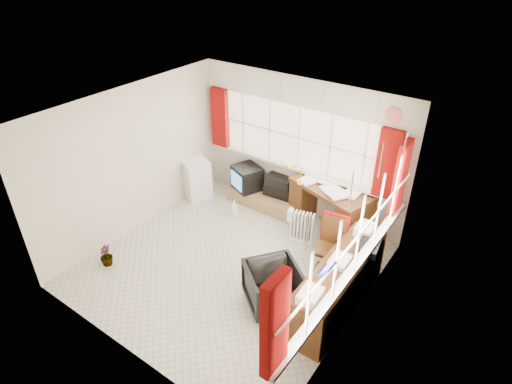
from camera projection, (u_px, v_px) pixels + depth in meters
ground at (231, 265)px, 6.72m from camera, size 4.00×4.00×0.00m
room_walls at (227, 182)px, 5.94m from camera, size 4.00×4.00×4.00m
window_back at (297, 165)px, 7.58m from camera, size 3.70×0.12×3.60m
window_right at (352, 267)px, 5.27m from camera, size 0.12×3.70×3.60m
curtains at (318, 177)px, 6.15m from camera, size 3.83×3.83×1.15m
overhead_cabinets at (328, 126)px, 5.75m from camera, size 3.98×3.98×0.48m
desk at (330, 205)px, 7.36m from camera, size 1.55×1.07×0.86m
desk_lamp at (301, 170)px, 7.13m from camera, size 0.16×0.15×0.38m
task_chair at (331, 243)px, 6.34m from camera, size 0.47×0.50×1.00m
office_chair at (273, 287)px, 5.84m from camera, size 1.00×0.99×0.66m
radiator at (302, 230)px, 7.09m from camera, size 0.42×0.24×0.60m
credenza at (339, 284)px, 5.81m from camera, size 0.50×2.00×0.85m
file_tray at (368, 248)px, 5.81m from camera, size 0.32×0.38×0.11m
tv_bench at (264, 200)px, 8.13m from camera, size 1.40×0.50×0.25m
crt_tv at (247, 178)px, 8.13m from camera, size 0.64×0.62×0.46m
hifi_stack at (280, 186)px, 7.95m from camera, size 0.56×0.38×0.38m
mini_fridge at (197, 179)px, 8.27m from camera, size 0.60×0.61×0.78m
spray_bottle_a at (234, 208)px, 7.81m from camera, size 0.16×0.16×0.32m
spray_bottle_b at (283, 209)px, 7.91m from camera, size 0.11×0.11×0.18m
flower_vase at (106, 256)px, 6.64m from camera, size 0.22×0.22×0.35m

